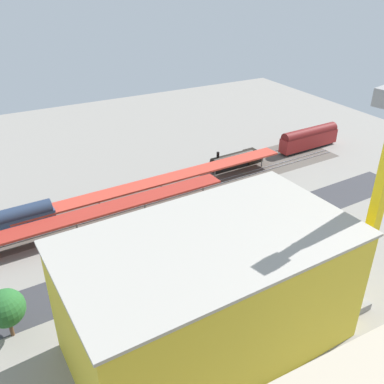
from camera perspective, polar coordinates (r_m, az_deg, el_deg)
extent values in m
plane|color=gray|center=(78.61, -4.50, -7.40)|extent=(192.53, 192.53, 0.00)
cube|color=#5B544C|center=(93.73, -9.37, -1.30)|extent=(120.91, 20.62, 0.01)
cube|color=#38383D|center=(76.05, -3.39, -8.77)|extent=(120.62, 14.66, 0.01)
cube|color=#9E9EA8|center=(97.16, -10.23, -0.12)|extent=(120.21, 5.79, 0.12)
cube|color=#9E9EA8|center=(95.94, -9.95, -0.48)|extent=(120.21, 5.79, 0.12)
cube|color=#9E9EA8|center=(91.36, -8.77, -1.96)|extent=(120.21, 5.79, 0.12)
cube|color=#9E9EA8|center=(90.18, -8.45, -2.37)|extent=(120.21, 5.79, 0.12)
cube|color=#A82D23|center=(82.54, -15.47, -3.31)|extent=(63.74, 7.37, 0.42)
cylinder|color=slate|center=(93.49, 1.52, 0.32)|extent=(0.30, 0.30, 3.69)
cylinder|color=slate|center=(87.53, -6.40, -1.98)|extent=(0.30, 0.30, 3.69)
cylinder|color=slate|center=(83.61, -15.29, -4.51)|extent=(0.30, 0.30, 3.69)
cube|color=#C63D2D|center=(93.50, -4.23, 1.59)|extent=(64.36, 7.25, 0.41)
cylinder|color=slate|center=(109.11, 9.42, 4.21)|extent=(0.30, 0.30, 3.58)
cylinder|color=slate|center=(101.00, 3.10, 2.51)|extent=(0.30, 0.30, 3.58)
cylinder|color=slate|center=(94.42, -4.19, 0.51)|extent=(0.30, 0.30, 3.58)
cylinder|color=slate|center=(89.70, -12.39, -1.75)|extent=(0.30, 0.30, 3.58)
cylinder|color=slate|center=(87.15, -21.31, -4.16)|extent=(0.30, 0.30, 3.58)
cube|color=black|center=(109.40, 6.09, 3.77)|extent=(15.26, 3.22, 1.00)
cylinder|color=black|center=(107.73, 5.46, 4.50)|extent=(12.08, 3.35, 2.79)
cube|color=black|center=(111.44, 7.94, 4.79)|extent=(3.33, 3.14, 3.36)
cylinder|color=black|center=(104.47, 3.52, 5.05)|extent=(0.70, 0.70, 1.40)
cube|color=black|center=(123.73, 15.36, 5.79)|extent=(17.32, 3.32, 0.60)
cube|color=maroon|center=(122.92, 15.49, 6.74)|extent=(19.27, 4.03, 3.84)
cylinder|color=maroon|center=(122.17, 15.62, 7.68)|extent=(18.50, 4.00, 3.13)
cube|color=black|center=(87.21, -23.30, -5.73)|extent=(15.72, 3.25, 0.60)
cube|color=#384C72|center=(86.04, -23.59, -4.48)|extent=(17.49, 3.96, 3.95)
cylinder|color=#273550|center=(84.94, -23.88, -3.21)|extent=(16.79, 3.92, 3.14)
cube|color=black|center=(89.04, 9.56, -2.92)|extent=(4.01, 2.11, 0.30)
cube|color=navy|center=(88.75, 9.59, -2.62)|extent=(4.75, 2.25, 0.81)
cube|color=#1E2328|center=(88.40, 9.63, -2.23)|extent=(2.71, 1.85, 0.59)
cube|color=black|center=(85.32, 5.88, -4.16)|extent=(3.98, 2.00, 0.30)
cube|color=silver|center=(85.02, 5.90, -3.83)|extent=(4.72, 2.13, 0.85)
cube|color=#1E2328|center=(84.63, 5.92, -3.42)|extent=(2.69, 1.74, 0.59)
cube|color=black|center=(82.97, 2.72, -5.07)|extent=(4.00, 2.05, 0.30)
cube|color=black|center=(82.67, 2.73, -4.75)|extent=(4.74, 2.17, 0.79)
cube|color=#1E2328|center=(82.30, 2.74, -4.36)|extent=(2.70, 1.82, 0.57)
cube|color=black|center=(80.14, -0.66, -6.39)|extent=(3.53, 1.77, 0.30)
cube|color=silver|center=(79.80, -0.66, -6.04)|extent=(4.19, 1.85, 0.87)
cube|color=#1E2328|center=(79.37, -0.66, -5.59)|extent=(2.35, 1.62, 0.65)
cube|color=yellow|center=(56.09, 2.41, -13.55)|extent=(36.84, 21.49, 16.88)
cube|color=#ADA89E|center=(50.71, 2.61, -6.28)|extent=(37.47, 22.12, 0.40)
cube|color=gray|center=(70.61, 20.99, -13.84)|extent=(3.60, 3.60, 1.20)
cube|color=yellow|center=(61.70, 23.48, -2.88)|extent=(1.40, 1.40, 32.59)
cube|color=black|center=(76.89, 3.07, -8.05)|extent=(9.19, 2.59, 0.50)
cube|color=silver|center=(76.28, 3.86, -6.71)|extent=(6.93, 2.75, 3.16)
cube|color=#334C8C|center=(74.73, 0.79, -7.89)|extent=(2.37, 2.58, 2.30)
cylinder|color=brown|center=(66.46, -23.28, -16.36)|extent=(0.54, 0.54, 3.17)
sphere|color=#28662D|center=(64.20, -23.88, -14.15)|extent=(5.31, 5.31, 5.31)
cylinder|color=brown|center=(73.46, 1.10, -8.87)|extent=(0.43, 0.43, 2.81)
sphere|color=#28662D|center=(71.40, 1.13, -6.65)|extent=(5.93, 5.93, 5.93)
cylinder|color=brown|center=(73.16, 2.74, -8.77)|extent=(0.43, 0.43, 3.45)
sphere|color=#38843D|center=(70.89, 2.81, -6.29)|extent=(6.10, 6.10, 6.10)
cylinder|color=brown|center=(77.87, 7.54, -6.42)|extent=(0.47, 0.47, 3.46)
sphere|color=#38843D|center=(76.08, 7.69, -4.42)|extent=(4.29, 4.29, 4.29)
cylinder|color=brown|center=(78.94, 10.10, -5.96)|extent=(0.38, 0.38, 3.80)
sphere|color=#2D7233|center=(76.95, 10.32, -3.71)|extent=(5.03, 5.03, 5.03)
cylinder|color=brown|center=(72.28, -0.83, -9.00)|extent=(0.43, 0.43, 3.97)
sphere|color=#28662D|center=(70.24, -0.85, -6.78)|extent=(4.13, 4.13, 4.13)
cylinder|color=#333333|center=(70.53, -2.35, -9.18)|extent=(0.16, 0.16, 5.81)
cube|color=black|center=(68.53, -2.41, -6.96)|extent=(0.36, 0.36, 0.90)
sphere|color=green|center=(68.28, -2.58, -6.81)|extent=(0.20, 0.20, 0.20)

